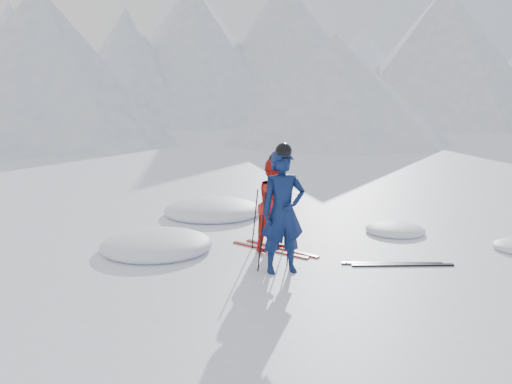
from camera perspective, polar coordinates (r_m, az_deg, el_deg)
name	(u,v)px	position (r m, az deg, el deg)	size (l,w,h in m)	color
ground	(366,245)	(10.51, 11.51, -5.54)	(160.00, 160.00, 0.00)	white
mountain_range	(164,47)	(45.20, -9.69, 14.81)	(106.15, 62.94, 15.53)	#B2BCD1
skier_blue	(283,212)	(8.56, 2.86, -2.11)	(0.72, 0.47, 1.97)	#0C1B48
skier_red	(276,205)	(9.82, 2.08, -1.37)	(0.82, 0.64, 1.69)	red
pole_blue_left	(262,232)	(8.63, 0.61, -4.23)	(0.02, 0.02, 1.31)	black
pole_blue_right	(289,227)	(8.96, 3.53, -3.72)	(0.02, 0.02, 1.31)	black
pole_red_left	(255,219)	(9.97, -0.12, -2.84)	(0.02, 0.02, 1.13)	black
pole_red_right	(286,217)	(10.14, 3.20, -2.63)	(0.02, 0.02, 1.13)	black
ski_worn_left	(269,250)	(9.97, 1.42, -6.10)	(0.09, 1.70, 0.03)	black
ski_worn_right	(281,248)	(10.07, 2.66, -5.94)	(0.09, 1.70, 0.03)	black
ski_loose_a	(392,263)	(9.46, 14.13, -7.29)	(0.09, 1.70, 0.03)	black
ski_loose_b	(403,265)	(9.41, 15.19, -7.43)	(0.09, 1.70, 0.03)	black
snow_lumps	(221,228)	(11.66, -3.68, -3.81)	(7.68, 6.92, 0.51)	white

